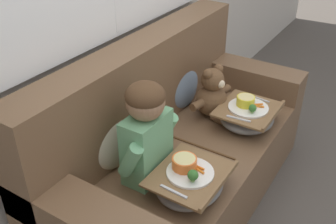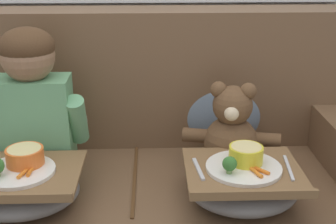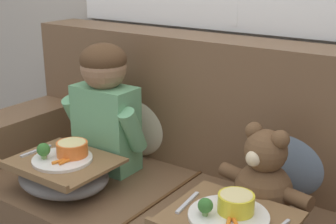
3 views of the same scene
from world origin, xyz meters
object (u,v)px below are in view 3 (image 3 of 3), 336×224
(throw_pillow_behind_child, at_px, (138,115))
(child_figure, at_px, (105,102))
(couch, at_px, (183,205))
(throw_pillow_behind_teddy, at_px, (288,150))
(teddy_bear, at_px, (263,180))
(lap_tray_child, at_px, (64,173))

(throw_pillow_behind_child, bearing_deg, child_figure, -90.00)
(throw_pillow_behind_child, xyz_separation_m, child_figure, (0.00, -0.22, 0.12))
(couch, height_order, child_figure, couch)
(throw_pillow_behind_child, height_order, throw_pillow_behind_teddy, throw_pillow_behind_child)
(throw_pillow_behind_child, xyz_separation_m, teddy_bear, (0.71, -0.22, -0.04))
(throw_pillow_behind_child, distance_m, lap_tray_child, 0.48)
(teddy_bear, bearing_deg, throw_pillow_behind_teddy, 89.74)
(child_figure, distance_m, lap_tray_child, 0.33)
(throw_pillow_behind_teddy, relative_size, lap_tray_child, 0.95)
(throw_pillow_behind_teddy, xyz_separation_m, child_figure, (-0.71, -0.22, 0.12))
(child_figure, bearing_deg, teddy_bear, -0.29)
(couch, distance_m, lap_tray_child, 0.49)
(couch, bearing_deg, throw_pillow_behind_teddy, 25.03)
(couch, relative_size, lap_tray_child, 4.82)
(couch, xyz_separation_m, throw_pillow_behind_child, (-0.36, 0.17, 0.27))
(throw_pillow_behind_child, xyz_separation_m, throw_pillow_behind_teddy, (0.71, 0.00, 0.00))
(child_figure, bearing_deg, lap_tray_child, -89.96)
(throw_pillow_behind_child, height_order, lap_tray_child, throw_pillow_behind_child)
(child_figure, height_order, lap_tray_child, child_figure)
(throw_pillow_behind_teddy, bearing_deg, teddy_bear, -90.26)
(teddy_bear, height_order, lap_tray_child, teddy_bear)
(throw_pillow_behind_child, distance_m, throw_pillow_behind_teddy, 0.71)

